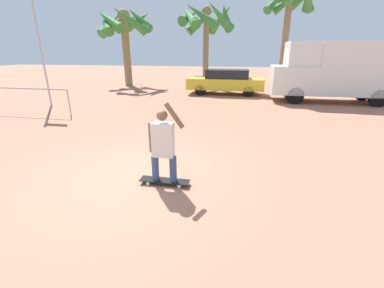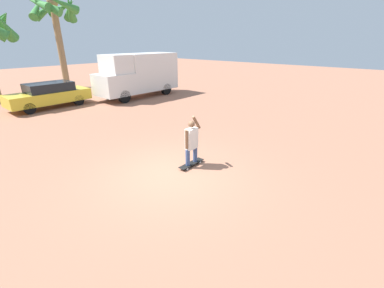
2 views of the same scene
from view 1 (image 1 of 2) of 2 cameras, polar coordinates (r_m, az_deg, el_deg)
name	(u,v)px [view 1 (image 1 of 2)]	position (r m, az deg, el deg)	size (l,w,h in m)	color
ground_plane	(125,179)	(5.58, -14.62, -7.43)	(80.00, 80.00, 0.00)	#A36B51
skateboard	(165,181)	(5.19, -6.10, -8.11)	(0.99, 0.24, 0.09)	black
person_skateboarder	(163,143)	(4.86, -6.45, 0.27)	(0.69, 0.22, 1.57)	#384C7A
camper_van	(337,70)	(15.20, 29.61, 14.11)	(6.02, 2.04, 2.94)	black
parked_car_yellow	(226,81)	(16.08, 7.49, 13.66)	(4.52, 1.72, 1.46)	black
palm_tree_near_van	(290,4)	(22.91, 20.93, 27.10)	(3.99, 3.87, 7.12)	#8E704C
palm_tree_center_background	(207,20)	(19.76, 3.29, 25.89)	(4.13, 4.03, 5.68)	#8E704C
palm_tree_far_left	(123,25)	(20.57, -15.09, 24.25)	(4.09, 4.13, 5.43)	#8E704C
flagpole	(40,37)	(14.13, -30.72, 19.73)	(0.92, 0.12, 5.43)	#B7B7BC
plaza_railing_segment	(28,93)	(12.68, -32.60, 9.59)	(3.65, 0.05, 1.08)	#99999E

